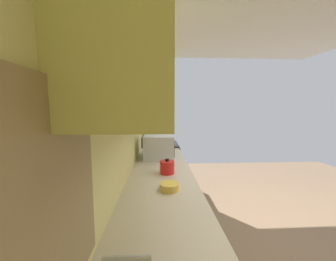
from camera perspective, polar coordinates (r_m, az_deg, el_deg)
name	(u,v)px	position (r m, az deg, el deg)	size (l,w,h in m)	color
ground_plane	(284,249)	(2.81, 31.77, -28.26)	(6.81, 6.81, 0.00)	brown
wall_back	(123,133)	(1.93, -13.59, -0.77)	(4.38, 0.12, 2.64)	#DFD07C
counter_run	(161,242)	(1.84, -2.03, -30.70)	(3.42, 0.66, 0.90)	#D9D073
upper_cabinets	(142,80)	(1.49, -8.05, 14.81)	(1.94, 0.34, 0.58)	#D6D274
window_back_wall	(50,204)	(0.62, -32.28, -18.35)	(0.57, 0.02, 0.68)	#997A4C
oven_range	(161,167)	(3.69, -2.22, -10.91)	(0.71, 0.68, 1.08)	black
microwave	(159,146)	(2.60, -2.82, -4.82)	(0.48, 0.40, 0.31)	#B7BABF
bowl	(169,186)	(1.61, 0.40, -16.55)	(0.16, 0.16, 0.06)	gold
kettle	(167,167)	(1.98, -0.28, -11.05)	(0.20, 0.15, 0.15)	red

